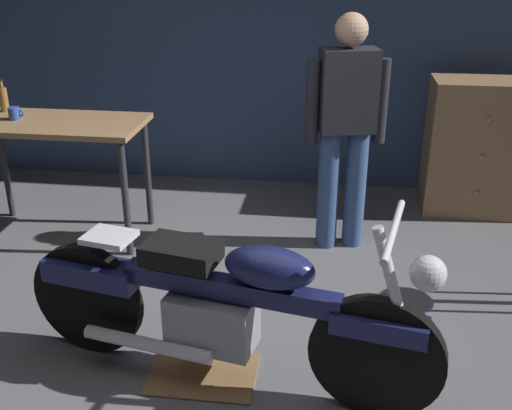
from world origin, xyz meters
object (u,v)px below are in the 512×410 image
at_px(motorcycle, 224,305).
at_px(mug_blue_enamel, 15,113).
at_px(person_standing, 346,124).
at_px(bottle, 4,99).
at_px(wooden_dresser, 477,148).

distance_m(motorcycle, mug_blue_enamel, 2.40).
height_order(person_standing, bottle, person_standing).
relative_size(wooden_dresser, bottle, 4.56).
bearing_deg(motorcycle, mug_blue_enamel, 151.23).
bearing_deg(bottle, person_standing, -2.30).
distance_m(motorcycle, person_standing, 1.77).
height_order(wooden_dresser, bottle, bottle).
xyz_separation_m(mug_blue_enamel, bottle, (-0.19, 0.20, 0.05)).
xyz_separation_m(motorcycle, bottle, (-1.98, 1.71, 0.55)).
xyz_separation_m(person_standing, bottle, (-2.55, 0.10, 0.07)).
bearing_deg(wooden_dresser, motorcycle, -124.75).
height_order(wooden_dresser, mug_blue_enamel, wooden_dresser).
relative_size(motorcycle, person_standing, 1.29).
bearing_deg(wooden_dresser, mug_blue_enamel, -165.84).
relative_size(person_standing, mug_blue_enamel, 14.56).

